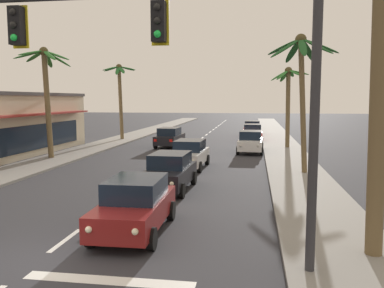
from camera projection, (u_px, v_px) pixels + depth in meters
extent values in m
plane|color=#2D2D33|center=(33.00, 264.00, 10.16)|extent=(220.00, 220.00, 0.00)
cube|color=gray|center=(288.00, 157.00, 28.62)|extent=(3.20, 110.00, 0.14)
cube|color=gray|center=(79.00, 152.00, 30.98)|extent=(3.20, 110.00, 0.14)
cube|color=silver|center=(65.00, 240.00, 11.88)|extent=(0.16, 2.00, 0.01)
cube|color=silver|center=(112.00, 205.00, 15.77)|extent=(0.16, 2.00, 0.01)
cube|color=silver|center=(140.00, 184.00, 19.65)|extent=(0.16, 2.00, 0.01)
cube|color=silver|center=(159.00, 170.00, 23.53)|extent=(0.16, 2.00, 0.01)
cube|color=silver|center=(173.00, 160.00, 27.41)|extent=(0.16, 2.00, 0.01)
cube|color=silver|center=(183.00, 152.00, 31.29)|extent=(0.16, 2.00, 0.01)
cube|color=silver|center=(191.00, 147.00, 35.17)|extent=(0.16, 2.00, 0.01)
cube|color=silver|center=(197.00, 142.00, 39.05)|extent=(0.16, 2.00, 0.01)
cube|color=silver|center=(202.00, 138.00, 42.94)|extent=(0.16, 2.00, 0.01)
cube|color=silver|center=(206.00, 135.00, 46.82)|extent=(0.16, 2.00, 0.01)
cube|color=silver|center=(210.00, 132.00, 50.70)|extent=(0.16, 2.00, 0.01)
cube|color=silver|center=(213.00, 130.00, 54.58)|extent=(0.16, 2.00, 0.01)
cube|color=silver|center=(216.00, 128.00, 58.46)|extent=(0.16, 2.00, 0.01)
cube|color=silver|center=(218.00, 126.00, 62.34)|extent=(0.16, 2.00, 0.01)
cube|color=silver|center=(221.00, 124.00, 66.22)|extent=(0.16, 2.00, 0.01)
cube|color=silver|center=(222.00, 123.00, 70.11)|extent=(0.16, 2.00, 0.01)
cube|color=silver|center=(224.00, 122.00, 73.99)|extent=(0.16, 2.00, 0.01)
cube|color=silver|center=(226.00, 120.00, 77.87)|extent=(0.16, 2.00, 0.01)
cube|color=silver|center=(109.00, 280.00, 9.24)|extent=(4.00, 0.44, 0.01)
cylinder|color=#2D2D33|center=(314.00, 122.00, 9.09)|extent=(0.22, 0.22, 7.23)
cube|color=black|center=(159.00, 22.00, 9.35)|extent=(0.32, 0.26, 0.92)
sphere|color=black|center=(157.00, 7.00, 9.18)|extent=(0.17, 0.17, 0.17)
sphere|color=black|center=(157.00, 20.00, 9.21)|extent=(0.17, 0.17, 0.17)
sphere|color=#1EE54C|center=(157.00, 34.00, 9.25)|extent=(0.17, 0.17, 0.17)
cube|color=yellow|center=(160.00, 23.00, 9.51)|extent=(0.42, 0.03, 1.04)
cube|color=black|center=(17.00, 26.00, 9.89)|extent=(0.32, 0.26, 0.92)
sphere|color=black|center=(13.00, 12.00, 9.72)|extent=(0.17, 0.17, 0.17)
sphere|color=black|center=(13.00, 25.00, 9.75)|extent=(0.17, 0.17, 0.17)
sphere|color=#1EE54C|center=(14.00, 38.00, 9.78)|extent=(0.17, 0.17, 0.17)
cube|color=yellow|center=(20.00, 27.00, 10.05)|extent=(0.42, 0.03, 1.04)
cube|color=maroon|center=(135.00, 211.00, 12.53)|extent=(1.82, 4.33, 0.72)
cube|color=black|center=(136.00, 188.00, 12.61)|extent=(1.63, 2.22, 0.64)
cylinder|color=black|center=(151.00, 239.00, 11.06)|extent=(0.23, 0.64, 0.64)
cylinder|color=black|center=(91.00, 236.00, 11.29)|extent=(0.23, 0.64, 0.64)
cylinder|color=black|center=(171.00, 211.00, 13.85)|extent=(0.23, 0.64, 0.64)
cylinder|color=black|center=(122.00, 209.00, 14.09)|extent=(0.23, 0.64, 0.64)
sphere|color=#F9EFC6|center=(135.00, 232.00, 10.30)|extent=(0.18, 0.18, 0.18)
sphere|color=#F9EFC6|center=(88.00, 230.00, 10.47)|extent=(0.18, 0.18, 0.18)
cube|color=red|center=(169.00, 192.00, 14.56)|extent=(0.24, 0.06, 0.20)
cube|color=red|center=(134.00, 191.00, 14.74)|extent=(0.24, 0.06, 0.20)
cube|color=black|center=(169.00, 175.00, 18.37)|extent=(1.89, 4.35, 0.72)
cube|color=black|center=(170.00, 160.00, 18.44)|extent=(1.67, 2.25, 0.64)
cylinder|color=black|center=(182.00, 191.00, 16.87)|extent=(0.24, 0.65, 0.64)
cylinder|color=black|center=(142.00, 189.00, 17.18)|extent=(0.24, 0.65, 0.64)
cylinder|color=black|center=(194.00, 178.00, 19.64)|extent=(0.24, 0.65, 0.64)
cylinder|color=black|center=(159.00, 176.00, 19.96)|extent=(0.24, 0.65, 0.64)
sphere|color=#F9EFC6|center=(172.00, 184.00, 16.13)|extent=(0.18, 0.18, 0.18)
sphere|color=#F9EFC6|center=(142.00, 183.00, 16.36)|extent=(0.18, 0.18, 0.18)
cube|color=red|center=(192.00, 166.00, 20.35)|extent=(0.24, 0.07, 0.20)
cube|color=red|center=(167.00, 165.00, 20.59)|extent=(0.24, 0.07, 0.20)
cube|color=silver|center=(189.00, 157.00, 24.20)|extent=(1.93, 4.37, 0.72)
cube|color=black|center=(190.00, 145.00, 24.27)|extent=(1.68, 2.26, 0.64)
cylinder|color=black|center=(199.00, 167.00, 22.69)|extent=(0.24, 0.65, 0.64)
cylinder|color=black|center=(170.00, 166.00, 23.01)|extent=(0.24, 0.65, 0.64)
cylinder|color=black|center=(207.00, 160.00, 25.46)|extent=(0.24, 0.65, 0.64)
cylinder|color=black|center=(180.00, 159.00, 25.78)|extent=(0.24, 0.65, 0.64)
sphere|color=#F9EFC6|center=(193.00, 161.00, 21.95)|extent=(0.18, 0.18, 0.18)
sphere|color=#F9EFC6|center=(171.00, 161.00, 22.19)|extent=(0.18, 0.18, 0.18)
cube|color=red|center=(206.00, 151.00, 26.17)|extent=(0.24, 0.07, 0.20)
cube|color=red|center=(186.00, 150.00, 26.42)|extent=(0.24, 0.07, 0.20)
cube|color=black|center=(170.00, 139.00, 34.83)|extent=(1.98, 4.38, 0.72)
cube|color=black|center=(169.00, 131.00, 34.61)|extent=(1.71, 2.28, 0.64)
cylinder|color=black|center=(165.00, 141.00, 36.43)|extent=(0.25, 0.65, 0.64)
cylinder|color=black|center=(183.00, 142.00, 36.08)|extent=(0.25, 0.65, 0.64)
cylinder|color=black|center=(155.00, 145.00, 33.66)|extent=(0.25, 0.65, 0.64)
cylinder|color=black|center=(176.00, 145.00, 33.32)|extent=(0.25, 0.65, 0.64)
sphere|color=#B2B2AD|center=(169.00, 136.00, 37.06)|extent=(0.18, 0.18, 0.18)
sphere|color=#B2B2AD|center=(183.00, 136.00, 36.81)|extent=(0.18, 0.18, 0.18)
cube|color=red|center=(155.00, 140.00, 32.85)|extent=(0.24, 0.07, 0.20)
cube|color=red|center=(171.00, 141.00, 32.59)|extent=(0.24, 0.07, 0.20)
cube|color=silver|center=(250.00, 144.00, 31.14)|extent=(1.89, 4.35, 0.72)
cube|color=black|center=(251.00, 135.00, 31.21)|extent=(1.67, 2.25, 0.64)
cylinder|color=black|center=(261.00, 151.00, 29.64)|extent=(0.24, 0.65, 0.64)
cylinder|color=black|center=(238.00, 151.00, 29.95)|extent=(0.24, 0.65, 0.64)
cylinder|color=black|center=(262.00, 147.00, 32.41)|extent=(0.24, 0.65, 0.64)
cylinder|color=black|center=(240.00, 146.00, 32.73)|extent=(0.24, 0.65, 0.64)
sphere|color=#B2B2AD|center=(258.00, 146.00, 28.90)|extent=(0.18, 0.18, 0.18)
sphere|color=#B2B2AD|center=(241.00, 146.00, 29.13)|extent=(0.18, 0.18, 0.18)
cube|color=red|center=(260.00, 140.00, 33.12)|extent=(0.24, 0.07, 0.20)
cube|color=red|center=(243.00, 140.00, 33.36)|extent=(0.24, 0.07, 0.20)
cube|color=red|center=(252.00, 134.00, 39.43)|extent=(1.86, 4.34, 0.72)
cube|color=black|center=(252.00, 127.00, 39.50)|extent=(1.65, 2.24, 0.64)
cylinder|color=black|center=(262.00, 140.00, 37.96)|extent=(0.23, 0.64, 0.64)
cylinder|color=black|center=(243.00, 139.00, 38.18)|extent=(0.23, 0.64, 0.64)
cylinder|color=black|center=(261.00, 137.00, 40.75)|extent=(0.23, 0.64, 0.64)
cylinder|color=black|center=(243.00, 137.00, 40.97)|extent=(0.23, 0.64, 0.64)
sphere|color=#B2B2AD|center=(260.00, 136.00, 37.20)|extent=(0.18, 0.18, 0.18)
sphere|color=#B2B2AD|center=(246.00, 136.00, 37.36)|extent=(0.18, 0.18, 0.18)
cube|color=red|center=(258.00, 132.00, 41.46)|extent=(0.24, 0.07, 0.20)
cube|color=red|center=(245.00, 132.00, 41.63)|extent=(0.24, 0.07, 0.20)
cube|color=red|center=(252.00, 130.00, 45.31)|extent=(1.84, 4.33, 0.72)
cube|color=black|center=(252.00, 124.00, 45.38)|extent=(1.64, 2.23, 0.64)
cylinder|color=black|center=(260.00, 134.00, 43.82)|extent=(0.23, 0.64, 0.64)
cylinder|color=black|center=(244.00, 134.00, 44.11)|extent=(0.23, 0.64, 0.64)
cylinder|color=black|center=(260.00, 132.00, 46.60)|extent=(0.23, 0.64, 0.64)
cylinder|color=black|center=(245.00, 132.00, 46.89)|extent=(0.23, 0.64, 0.64)
sphere|color=#B2B2AD|center=(258.00, 131.00, 43.07)|extent=(0.18, 0.18, 0.18)
sphere|color=#B2B2AD|center=(246.00, 131.00, 43.28)|extent=(0.18, 0.18, 0.18)
cube|color=red|center=(258.00, 128.00, 47.31)|extent=(0.24, 0.06, 0.20)
cube|color=red|center=(247.00, 128.00, 47.53)|extent=(0.24, 0.06, 0.20)
cylinder|color=brown|center=(48.00, 107.00, 27.31)|extent=(0.60, 0.36, 7.22)
ellipsoid|color=#2D702D|center=(57.00, 55.00, 26.72)|extent=(1.96, 0.59, 0.79)
ellipsoid|color=#2D702D|center=(58.00, 59.00, 27.39)|extent=(1.67, 1.41, 1.12)
ellipsoid|color=#2D702D|center=(48.00, 59.00, 27.83)|extent=(0.79, 1.85, 1.10)
ellipsoid|color=#2D702D|center=(35.00, 56.00, 27.46)|extent=(1.93, 1.15, 0.78)
ellipsoid|color=#2D702D|center=(29.00, 55.00, 26.54)|extent=(1.83, 1.43, 0.74)
ellipsoid|color=#2D702D|center=(31.00, 53.00, 26.14)|extent=(1.17, 1.96, 0.60)
ellipsoid|color=#2D702D|center=(49.00, 55.00, 26.26)|extent=(1.70, 1.54, 0.88)
sphere|color=#4C4223|center=(44.00, 51.00, 26.93)|extent=(0.60, 0.60, 0.60)
cylinder|color=brown|center=(121.00, 104.00, 40.21)|extent=(0.54, 0.34, 7.20)
ellipsoid|color=#236028|center=(127.00, 68.00, 39.77)|extent=(1.71, 0.53, 0.48)
ellipsoid|color=#236028|center=(127.00, 69.00, 40.26)|extent=(1.54, 1.40, 0.47)
ellipsoid|color=#236028|center=(122.00, 70.00, 40.64)|extent=(0.41, 1.66, 0.61)
ellipsoid|color=#236028|center=(118.00, 70.00, 40.60)|extent=(1.07, 1.65, 0.70)
ellipsoid|color=#236028|center=(112.00, 69.00, 40.07)|extent=(1.71, 0.63, 0.57)
ellipsoid|color=#236028|center=(111.00, 68.00, 39.87)|extent=(1.71, 0.57, 0.51)
ellipsoid|color=#236028|center=(112.00, 68.00, 39.25)|extent=(1.29, 1.60, 0.53)
ellipsoid|color=#236028|center=(118.00, 70.00, 39.15)|extent=(0.63, 1.56, 1.00)
ellipsoid|color=#236028|center=(121.00, 70.00, 39.19)|extent=(1.25, 1.50, 0.88)
sphere|color=#4C4223|center=(119.00, 67.00, 39.82)|extent=(0.60, 0.60, 0.60)
cylinder|color=brown|center=(380.00, 67.00, 9.95)|extent=(0.58, 0.43, 9.83)
cylinder|color=brown|center=(303.00, 109.00, 21.75)|extent=(0.69, 0.29, 7.20)
ellipsoid|color=#1E5123|center=(320.00, 46.00, 21.34)|extent=(2.09, 0.56, 0.91)
ellipsoid|color=#1E5123|center=(308.00, 51.00, 22.13)|extent=(1.34, 1.84, 1.25)
ellipsoid|color=#1E5123|center=(293.00, 51.00, 22.34)|extent=(1.00, 1.96, 1.22)
ellipsoid|color=#1E5123|center=(284.00, 47.00, 22.12)|extent=(1.93, 1.53, 0.83)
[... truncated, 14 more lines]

